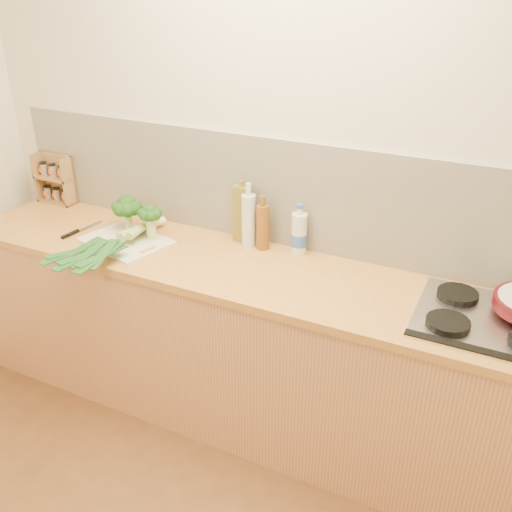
{
  "coord_description": "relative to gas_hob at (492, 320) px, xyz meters",
  "views": [
    {
      "loc": [
        1.02,
        -0.91,
        2.15
      ],
      "look_at": [
        0.03,
        1.1,
        1.02
      ],
      "focal_mm": 40.0,
      "sensor_mm": 36.0,
      "label": 1
    }
  ],
  "objects": [
    {
      "name": "broccoli_left",
      "position": [
        -1.82,
        0.08,
        0.12
      ],
      "size": [
        0.16,
        0.16,
        0.19
      ],
      "color": "#BCCA76",
      "rests_on": "chopping_board"
    },
    {
      "name": "water_bottle",
      "position": [
        -0.92,
        0.24,
        0.08
      ],
      "size": [
        0.08,
        0.08,
        0.24
      ],
      "color": "silver",
      "rests_on": "counter"
    },
    {
      "name": "leek_mid",
      "position": [
        -1.73,
        -0.09,
        0.04
      ],
      "size": [
        0.14,
        0.68,
        0.04
      ],
      "rotation": [
        0.0,
        0.0,
        -0.11
      ],
      "color": "white",
      "rests_on": "chopping_board"
    },
    {
      "name": "gas_hob",
      "position": [
        0.0,
        0.0,
        0.0
      ],
      "size": [
        0.58,
        0.5,
        0.04
      ],
      "color": "silver",
      "rests_on": "counter"
    },
    {
      "name": "room_shell",
      "position": [
        -1.02,
        0.29,
        0.26
      ],
      "size": [
        3.5,
        3.5,
        3.5
      ],
      "color": "beige",
      "rests_on": "ground"
    },
    {
      "name": "oil_tin",
      "position": [
        -1.23,
        0.24,
        0.13
      ],
      "size": [
        0.08,
        0.05,
        0.32
      ],
      "color": "olive",
      "rests_on": "counter"
    },
    {
      "name": "chopping_board",
      "position": [
        -1.76,
        -0.04,
        -0.01
      ],
      "size": [
        0.49,
        0.41,
        0.01
      ],
      "primitive_type": "cube",
      "rotation": [
        0.0,
        0.0,
        -0.26
      ],
      "color": "beige",
      "rests_on": "counter"
    },
    {
      "name": "broccoli_right",
      "position": [
        -1.65,
        0.04,
        0.13
      ],
      "size": [
        0.12,
        0.12,
        0.19
      ],
      "color": "#BCCA76",
      "rests_on": "chopping_board"
    },
    {
      "name": "leek_back",
      "position": [
        -1.68,
        -0.09,
        0.06
      ],
      "size": [
        0.12,
        0.68,
        0.04
      ],
      "rotation": [
        0.0,
        0.0,
        0.08
      ],
      "color": "white",
      "rests_on": "chopping_board"
    },
    {
      "name": "leek_front",
      "position": [
        -1.78,
        -0.04,
        0.02
      ],
      "size": [
        0.27,
        0.69,
        0.04
      ],
      "rotation": [
        0.0,
        0.0,
        -0.31
      ],
      "color": "white",
      "rests_on": "chopping_board"
    },
    {
      "name": "chefs_knife",
      "position": [
        -2.06,
        -0.07,
        -0.01
      ],
      "size": [
        0.06,
        0.27,
        0.02
      ],
      "rotation": [
        0.0,
        0.0,
        -0.11
      ],
      "color": "silver",
      "rests_on": "counter"
    },
    {
      "name": "spice_rack",
      "position": [
        -2.47,
        0.25,
        0.11
      ],
      "size": [
        0.24,
        0.1,
        0.29
      ],
      "color": "#A07744",
      "rests_on": "counter"
    },
    {
      "name": "glass_bottle",
      "position": [
        -1.18,
        0.21,
        0.13
      ],
      "size": [
        0.07,
        0.07,
        0.33
      ],
      "color": "silver",
      "rests_on": "counter"
    },
    {
      "name": "counter",
      "position": [
        -1.02,
        0.0,
        -0.46
      ],
      "size": [
        3.2,
        0.62,
        0.9
      ],
      "color": "tan",
      "rests_on": "ground"
    },
    {
      "name": "amber_bottle",
      "position": [
        -1.1,
        0.21,
        0.11
      ],
      "size": [
        0.06,
        0.06,
        0.28
      ],
      "color": "brown",
      "rests_on": "counter"
    }
  ]
}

